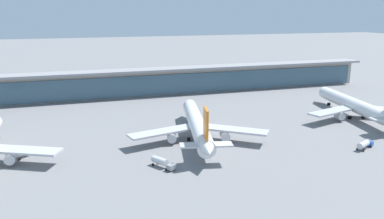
{
  "coord_description": "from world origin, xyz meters",
  "views": [
    {
      "loc": [
        -46.54,
        -123.83,
        46.22
      ],
      "look_at": [
        0.0,
        18.38,
        8.12
      ],
      "focal_mm": 36.27,
      "sensor_mm": 36.0,
      "label": 1
    }
  ],
  "objects": [
    {
      "name": "service_truck_mid_apron_blue",
      "position": [
        49.23,
        -22.35,
        1.71
      ],
      "size": [
        8.76,
        5.62,
        2.95
      ],
      "color": "#234C9E",
      "rests_on": "ground"
    },
    {
      "name": "ground_plane",
      "position": [
        0.0,
        0.0,
        0.0
      ],
      "size": [
        1200.0,
        1200.0,
        0.0
      ],
      "primitive_type": "plane",
      "color": "slate"
    },
    {
      "name": "airliner_right_stand",
      "position": [
        74.13,
        11.88,
        5.56
      ],
      "size": [
        50.27,
        66.08,
        17.65
      ],
      "color": "white",
      "rests_on": "ground"
    },
    {
      "name": "airliner_centre_stand",
      "position": [
        -2.25,
        5.48,
        5.56
      ],
      "size": [
        49.83,
        65.75,
        17.65
      ],
      "color": "white",
      "rests_on": "ground"
    },
    {
      "name": "service_truck_under_wing_grey",
      "position": [
        -20.94,
        -16.52,
        1.71
      ],
      "size": [
        6.36,
        8.53,
        2.95
      ],
      "color": "gray",
      "rests_on": "ground"
    },
    {
      "name": "terminal_building",
      "position": [
        0.0,
        87.24,
        7.87
      ],
      "size": [
        267.31,
        12.8,
        15.2
      ],
      "color": "#9E998E",
      "rests_on": "ground"
    },
    {
      "name": "service_truck_on_taxiway_olive",
      "position": [
        -61.38,
        5.78,
        1.71
      ],
      "size": [
        7.92,
        7.39,
        2.95
      ],
      "color": "olive",
      "rests_on": "ground"
    }
  ]
}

